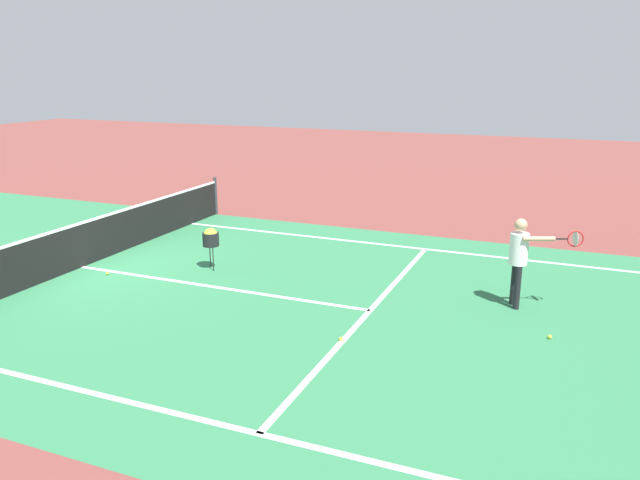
# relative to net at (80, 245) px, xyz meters

# --- Properties ---
(ground_plane) EXTENTS (60.00, 60.00, 0.00)m
(ground_plane) POSITION_rel_net_xyz_m (0.00, 0.00, -0.49)
(ground_plane) COLOR brown
(court_surface_inbounds) EXTENTS (10.62, 24.40, 0.00)m
(court_surface_inbounds) POSITION_rel_net_xyz_m (0.00, 0.00, -0.49)
(court_surface_inbounds) COLOR #2D7247
(court_surface_inbounds) RESTS_ON ground_plane
(line_sideline_left) EXTENTS (0.10, 11.89, 0.01)m
(line_sideline_left) POSITION_rel_net_xyz_m (-4.11, -5.95, -0.49)
(line_sideline_left) COLOR white
(line_sideline_left) RESTS_ON ground_plane
(line_sideline_right) EXTENTS (0.10, 11.89, 0.01)m
(line_sideline_right) POSITION_rel_net_xyz_m (4.11, -5.95, -0.49)
(line_sideline_right) COLOR white
(line_sideline_right) RESTS_ON ground_plane
(line_service_near) EXTENTS (8.22, 0.10, 0.01)m
(line_service_near) POSITION_rel_net_xyz_m (0.00, -6.40, -0.49)
(line_service_near) COLOR white
(line_service_near) RESTS_ON ground_plane
(line_center_service) EXTENTS (0.10, 6.40, 0.01)m
(line_center_service) POSITION_rel_net_xyz_m (0.00, -3.20, -0.49)
(line_center_service) COLOR white
(line_center_service) RESTS_ON ground_plane
(net) EXTENTS (10.80, 0.09, 1.07)m
(net) POSITION_rel_net_xyz_m (0.00, 0.00, 0.00)
(net) COLOR #33383D
(net) RESTS_ON ground_plane
(player_near) EXTENTS (0.48, 1.18, 1.60)m
(player_near) POSITION_rel_net_xyz_m (1.18, -8.72, 0.50)
(player_near) COLOR black
(player_near) RESTS_ON ground_plane
(ball_hopper) EXTENTS (0.34, 0.34, 0.87)m
(ball_hopper) POSITION_rel_net_xyz_m (0.96, -2.60, 0.18)
(ball_hopper) COLOR black
(ball_hopper) RESTS_ON ground_plane
(tennis_ball_mid_court) EXTENTS (0.07, 0.07, 0.07)m
(tennis_ball_mid_court) POSITION_rel_net_xyz_m (-1.37, -6.37, -0.46)
(tennis_ball_mid_court) COLOR #CCE033
(tennis_ball_mid_court) RESTS_ON ground_plane
(tennis_ball_by_baseline) EXTENTS (0.07, 0.07, 0.07)m
(tennis_ball_by_baseline) POSITION_rel_net_xyz_m (-0.04, -9.36, -0.46)
(tennis_ball_by_baseline) COLOR #CCE033
(tennis_ball_by_baseline) RESTS_ON ground_plane
(tennis_ball_near_net) EXTENTS (0.07, 0.07, 0.07)m
(tennis_ball_near_net) POSITION_rel_net_xyz_m (-0.21, -0.85, -0.46)
(tennis_ball_near_net) COLOR #CCE033
(tennis_ball_near_net) RESTS_ON ground_plane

